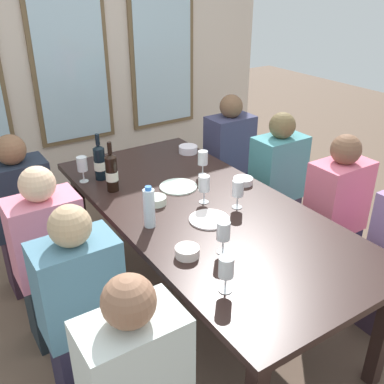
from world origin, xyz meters
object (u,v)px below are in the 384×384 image
white_plate_0 (209,219)px  wine_glass_1 (223,231)px  wine_glass_2 (82,165)px  white_plate_1 (178,187)px  tasting_bowl_3 (188,149)px  water_bottle (149,208)px  seated_person_7 (276,188)px  seated_person_3 (229,162)px  seated_person_6 (51,262)px  wine_bottle_1 (100,162)px  tasting_bowl_1 (243,181)px  seated_person_2 (24,219)px  tasting_bowl_2 (187,252)px  dining_table (202,216)px  wine_glass_0 (238,189)px  wine_bottle_0 (112,172)px  seated_person_0 (82,314)px  tasting_bowl_0 (156,200)px  seated_person_1 (334,219)px  wine_glass_5 (203,158)px  wine_glass_3 (226,268)px  wine_glass_4 (204,185)px

white_plate_0 → wine_glass_1: bearing=-113.3°
wine_glass_2 → wine_glass_1: bearing=-76.6°
white_plate_1 → tasting_bowl_3: size_ratio=1.70×
water_bottle → seated_person_7: 1.30m
seated_person_3 → seated_person_6: 1.83m
wine_bottle_1 → water_bottle: size_ratio=1.32×
tasting_bowl_1 → water_bottle: (-0.77, -0.14, 0.09)m
wine_glass_2 → seated_person_2: (-0.40, 0.10, -0.34)m
white_plate_0 → white_plate_1: same height
tasting_bowl_2 → dining_table: bearing=47.5°
tasting_bowl_1 → wine_glass_1: (-0.59, -0.57, 0.10)m
wine_glass_0 → seated_person_3: (0.70, 0.98, -0.34)m
wine_bottle_0 → water_bottle: (-0.01, -0.52, -0.01)m
white_plate_1 → tasting_bowl_2: (-0.37, -0.68, 0.02)m
wine_glass_2 → water_bottle: bearing=-82.6°
tasting_bowl_1 → seated_person_3: bearing=58.2°
white_plate_1 → wine_bottle_1: size_ratio=0.77×
white_plate_1 → seated_person_0: (-0.88, -0.55, -0.22)m
tasting_bowl_3 → wine_glass_1: (-0.58, -1.23, 0.09)m
wine_bottle_1 → seated_person_2: bearing=166.0°
white_plate_1 → wine_bottle_0: (-0.37, 0.19, 0.12)m
tasting_bowl_0 → wine_glass_2: bearing=114.8°
seated_person_1 → seated_person_7: bearing=90.0°
tasting_bowl_0 → seated_person_7: 1.10m
wine_glass_5 → wine_glass_3: bearing=-119.7°
wine_glass_0 → wine_glass_4: size_ratio=1.00×
wine_bottle_0 → seated_person_6: bearing=-154.3°
wine_glass_3 → seated_person_3: (1.21, 1.55, -0.34)m
wine_glass_3 → white_plate_1: bearing=69.7°
wine_glass_2 → seated_person_6: (-0.40, -0.47, -0.34)m
tasting_bowl_2 → seated_person_7: seated_person_7 is taller
tasting_bowl_3 → tasting_bowl_2: bearing=-122.8°
dining_table → white_plate_0: 0.18m
wine_glass_1 → seated_person_2: 1.48m
wine_bottle_0 → seated_person_6: seated_person_6 is taller
seated_person_6 → wine_glass_0: bearing=-19.5°
wine_glass_0 → wine_glass_4: same height
white_plate_1 → seated_person_2: (-0.88, 0.52, -0.22)m
wine_glass_0 → tasting_bowl_0: bearing=141.8°
water_bottle → wine_glass_5: size_ratio=1.38×
seated_person_1 → seated_person_3: same height
wine_glass_0 → wine_glass_1: (-0.35, -0.33, 0.00)m
tasting_bowl_3 → wine_bottle_1: bearing=-173.6°
wine_glass_1 → wine_glass_0: bearing=43.2°
wine_bottle_1 → wine_glass_4: wine_bottle_1 is taller
wine_glass_0 → wine_glass_5: (0.09, 0.50, 0.00)m
wine_bottle_1 → wine_glass_5: bearing=-27.8°
seated_person_2 → wine_glass_4: bearing=-41.0°
dining_table → wine_glass_1: size_ratio=12.77×
tasting_bowl_2 → seated_person_2: 1.33m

